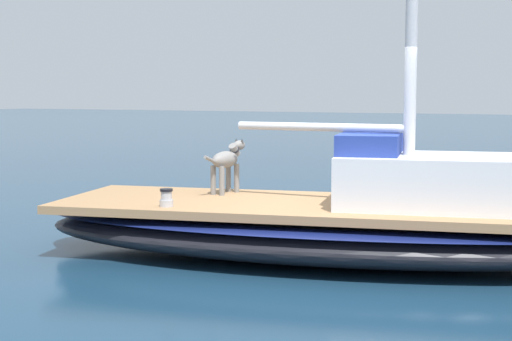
% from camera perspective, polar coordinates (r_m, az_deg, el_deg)
% --- Properties ---
extents(ground_plane, '(120.00, 120.00, 0.00)m').
position_cam_1_polar(ground_plane, '(9.29, 5.59, -6.49)').
color(ground_plane, navy).
extents(sailboat_main, '(3.95, 7.60, 0.66)m').
position_cam_1_polar(sailboat_main, '(9.23, 5.62, -4.45)').
color(sailboat_main, black).
rests_on(sailboat_main, ground).
extents(cabin_house, '(1.82, 2.47, 0.84)m').
position_cam_1_polar(cabin_house, '(9.06, 12.70, -0.48)').
color(cabin_house, silver).
rests_on(cabin_house, sailboat_main).
extents(dog_grey, '(0.94, 0.26, 0.70)m').
position_cam_1_polar(dog_grey, '(10.01, -2.18, 0.70)').
color(dog_grey, gray).
rests_on(dog_grey, sailboat_main).
extents(deck_winch, '(0.16, 0.16, 0.21)m').
position_cam_1_polar(deck_winch, '(8.92, -6.70, -2.07)').
color(deck_winch, '#B7B7BC').
rests_on(deck_winch, sailboat_main).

